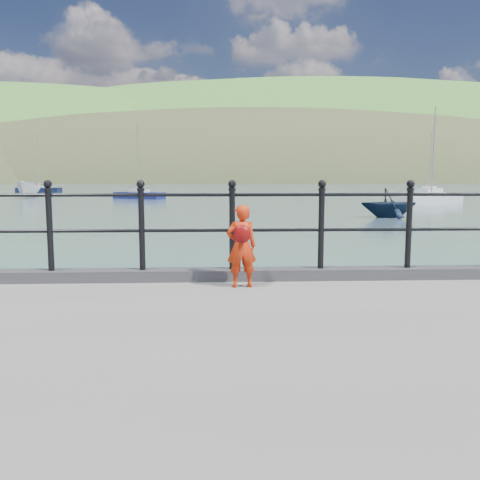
{
  "coord_description": "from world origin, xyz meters",
  "views": [
    {
      "loc": [
        0.39,
        -6.89,
        2.4
      ],
      "look_at": [
        0.7,
        -0.2,
        1.55
      ],
      "focal_mm": 38.0,
      "sensor_mm": 36.0,
      "label": 1
    }
  ],
  "objects_px": {
    "child": "(241,246)",
    "launch_white": "(29,189)",
    "sailboat_left": "(39,190)",
    "launch_navy": "(389,203)",
    "sailboat_port": "(139,196)",
    "railing": "(187,219)",
    "sailboat_near": "(431,200)",
    "sailboat_far": "(429,191)"
  },
  "relations": [
    {
      "from": "sailboat_left",
      "to": "sailboat_port",
      "type": "relative_size",
      "value": 1.1
    },
    {
      "from": "launch_navy",
      "to": "sailboat_port",
      "type": "xyz_separation_m",
      "value": [
        -18.14,
        25.03,
        -0.51
      ]
    },
    {
      "from": "child",
      "to": "railing",
      "type": "bearing_deg",
      "value": -40.53
    },
    {
      "from": "launch_white",
      "to": "sailboat_port",
      "type": "relative_size",
      "value": 0.61
    },
    {
      "from": "railing",
      "to": "sailboat_near",
      "type": "xyz_separation_m",
      "value": [
        18.79,
        36.03,
        -1.48
      ]
    },
    {
      "from": "railing",
      "to": "child",
      "type": "height_order",
      "value": "railing"
    },
    {
      "from": "child",
      "to": "launch_navy",
      "type": "xyz_separation_m",
      "value": [
        9.67,
        22.7,
        -0.68
      ]
    },
    {
      "from": "child",
      "to": "launch_white",
      "type": "xyz_separation_m",
      "value": [
        -20.54,
        49.67,
        -0.58
      ]
    },
    {
      "from": "launch_white",
      "to": "sailboat_left",
      "type": "bearing_deg",
      "value": 105.28
    },
    {
      "from": "sailboat_near",
      "to": "launch_white",
      "type": "bearing_deg",
      "value": 135.41
    },
    {
      "from": "sailboat_port",
      "to": "railing",
      "type": "bearing_deg",
      "value": -52.87
    },
    {
      "from": "sailboat_near",
      "to": "sailboat_left",
      "type": "bearing_deg",
      "value": 117.53
    },
    {
      "from": "child",
      "to": "launch_white",
      "type": "height_order",
      "value": "child"
    },
    {
      "from": "child",
      "to": "sailboat_port",
      "type": "relative_size",
      "value": 0.13
    },
    {
      "from": "launch_white",
      "to": "sailboat_near",
      "type": "distance_m",
      "value": 40.82
    },
    {
      "from": "sailboat_far",
      "to": "sailboat_port",
      "type": "xyz_separation_m",
      "value": [
        -37.33,
        -14.55,
        -0.0
      ]
    },
    {
      "from": "launch_navy",
      "to": "sailboat_left",
      "type": "bearing_deg",
      "value": 35.22
    },
    {
      "from": "child",
      "to": "launch_navy",
      "type": "relative_size",
      "value": 0.32
    },
    {
      "from": "railing",
      "to": "launch_white",
      "type": "xyz_separation_m",
      "value": [
        -19.83,
        49.23,
        -0.87
      ]
    },
    {
      "from": "sailboat_left",
      "to": "sailboat_far",
      "type": "bearing_deg",
      "value": -0.76
    },
    {
      "from": "launch_navy",
      "to": "sailboat_port",
      "type": "relative_size",
      "value": 0.4
    },
    {
      "from": "child",
      "to": "sailboat_port",
      "type": "xyz_separation_m",
      "value": [
        -8.47,
        47.73,
        -1.19
      ]
    },
    {
      "from": "sailboat_far",
      "to": "sailboat_near",
      "type": "bearing_deg",
      "value": -160.45
    },
    {
      "from": "launch_navy",
      "to": "sailboat_port",
      "type": "distance_m",
      "value": 30.91
    },
    {
      "from": "launch_navy",
      "to": "sailboat_left",
      "type": "xyz_separation_m",
      "value": [
        -36.01,
        46.95,
        -0.51
      ]
    },
    {
      "from": "sailboat_near",
      "to": "sailboat_port",
      "type": "bearing_deg",
      "value": 131.32
    },
    {
      "from": "railing",
      "to": "launch_white",
      "type": "relative_size",
      "value": 3.68
    },
    {
      "from": "sailboat_far",
      "to": "sailboat_port",
      "type": "distance_m",
      "value": 40.07
    },
    {
      "from": "railing",
      "to": "sailboat_far",
      "type": "distance_m",
      "value": 68.55
    },
    {
      "from": "child",
      "to": "launch_white",
      "type": "relative_size",
      "value": 0.21
    },
    {
      "from": "railing",
      "to": "sailboat_left",
      "type": "relative_size",
      "value": 2.04
    },
    {
      "from": "child",
      "to": "launch_white",
      "type": "bearing_deg",
      "value": -75.67
    },
    {
      "from": "launch_white",
      "to": "launch_navy",
      "type": "height_order",
      "value": "launch_white"
    },
    {
      "from": "sailboat_far",
      "to": "launch_white",
      "type": "bearing_deg",
      "value": 146.53
    },
    {
      "from": "child",
      "to": "sailboat_port",
      "type": "height_order",
      "value": "sailboat_port"
    },
    {
      "from": "launch_white",
      "to": "sailboat_left",
      "type": "distance_m",
      "value": 20.81
    },
    {
      "from": "child",
      "to": "sailboat_near",
      "type": "height_order",
      "value": "sailboat_near"
    },
    {
      "from": "launch_navy",
      "to": "railing",
      "type": "bearing_deg",
      "value": 152.76
    },
    {
      "from": "sailboat_near",
      "to": "launch_navy",
      "type": "bearing_deg",
      "value": -147.17
    },
    {
      "from": "launch_white",
      "to": "launch_navy",
      "type": "relative_size",
      "value": 1.52
    },
    {
      "from": "railing",
      "to": "sailboat_far",
      "type": "bearing_deg",
      "value": 64.44
    },
    {
      "from": "railing",
      "to": "sailboat_left",
      "type": "xyz_separation_m",
      "value": [
        -25.64,
        69.21,
        -1.49
      ]
    }
  ]
}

